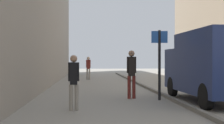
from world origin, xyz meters
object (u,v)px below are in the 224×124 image
pedestrian_mid_block (132,71)px  street_sign_post (159,59)px  pedestrian_main_foreground (74,79)px  pedestrian_far_crossing (88,66)px  delivery_van (211,65)px

pedestrian_mid_block → street_sign_post: 1.21m
pedestrian_main_foreground → pedestrian_far_crossing: size_ratio=0.94×
pedestrian_far_crossing → street_sign_post: 12.72m
pedestrian_mid_block → pedestrian_far_crossing: 11.98m
delivery_van → pedestrian_mid_block: bearing=154.1°
pedestrian_mid_block → delivery_van: size_ratio=0.37×
pedestrian_far_crossing → delivery_van: 13.80m
pedestrian_mid_block → delivery_van: bearing=-27.2°
pedestrian_far_crossing → pedestrian_mid_block: bearing=-69.9°
pedestrian_main_foreground → delivery_van: delivery_van is taller
street_sign_post → pedestrian_far_crossing: bearing=-73.8°
pedestrian_mid_block → pedestrian_far_crossing: (-1.66, 11.87, -0.07)m
pedestrian_main_foreground → pedestrian_mid_block: size_ratio=0.88×
pedestrian_main_foreground → pedestrian_far_crossing: pedestrian_far_crossing is taller
street_sign_post → pedestrian_main_foreground: bearing=39.8°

